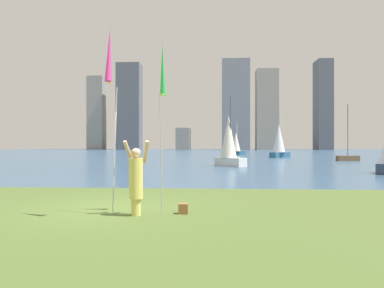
# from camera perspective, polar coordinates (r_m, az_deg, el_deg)

# --- Properties ---
(ground) EXTENTS (120.00, 138.00, 0.12)m
(ground) POSITION_cam_1_polar(r_m,az_deg,el_deg) (60.55, 0.79, -1.68)
(ground) COLOR #475B28
(person) EXTENTS (0.66, 0.49, 1.80)m
(person) POSITION_cam_1_polar(r_m,az_deg,el_deg) (8.81, -8.77, -5.38)
(person) COLOR #D8CC66
(person) RESTS_ON ground
(kite_flag_left) EXTENTS (0.16, 0.84, 4.44)m
(kite_flag_left) POSITION_cam_1_polar(r_m,az_deg,el_deg) (8.87, -12.83, 12.81)
(kite_flag_left) COLOR #B2B2B7
(kite_flag_left) RESTS_ON ground
(kite_flag_right) EXTENTS (0.16, 0.63, 4.24)m
(kite_flag_right) POSITION_cam_1_polar(r_m,az_deg,el_deg) (9.34, -4.63, 10.95)
(kite_flag_right) COLOR #B2B2B7
(kite_flag_right) RESTS_ON ground
(bag) EXTENTS (0.23, 0.22, 0.25)m
(bag) POSITION_cam_1_polar(r_m,az_deg,el_deg) (9.03, -1.37, -10.10)
(bag) COLOR brown
(bag) RESTS_ON ground
(sailboat_0) EXTENTS (2.70, 2.22, 5.14)m
(sailboat_0) POSITION_cam_1_polar(r_m,az_deg,el_deg) (57.16, 6.93, 0.10)
(sailboat_0) COLOR #2D6084
(sailboat_0) RESTS_ON ground
(sailboat_1) EXTENTS (2.36, 1.02, 5.77)m
(sailboat_1) POSITION_cam_1_polar(r_m,az_deg,el_deg) (40.21, 23.26, -1.94)
(sailboat_1) COLOR brown
(sailboat_1) RESTS_ON ground
(sailboat_2) EXTENTS (2.92, 2.83, 5.99)m
(sailboat_2) POSITION_cam_1_polar(r_m,az_deg,el_deg) (47.34, 13.51, 0.39)
(sailboat_2) COLOR #2D6084
(sailboat_2) RESTS_ON ground
(sailboat_4) EXTENTS (2.47, 2.43, 5.46)m
(sailboat_4) POSITION_cam_1_polar(r_m,az_deg,el_deg) (28.11, 5.83, 0.26)
(sailboat_4) COLOR silver
(sailboat_4) RESTS_ON ground
(skyline_tower_0) EXTENTS (4.93, 4.47, 22.72)m
(skyline_tower_0) POSITION_cam_1_polar(r_m,az_deg,el_deg) (117.45, -14.76, 4.70)
(skyline_tower_0) COLOR gray
(skyline_tower_0) RESTS_ON ground
(skyline_tower_1) EXTENTS (7.06, 5.64, 26.14)m
(skyline_tower_1) POSITION_cam_1_polar(r_m,az_deg,el_deg) (112.93, -9.80, 5.77)
(skyline_tower_1) COLOR #565B66
(skyline_tower_1) RESTS_ON ground
(skyline_tower_2) EXTENTS (3.94, 6.33, 6.39)m
(skyline_tower_2) POSITION_cam_1_polar(r_m,az_deg,el_deg) (106.92, -1.38, 0.79)
(skyline_tower_2) COLOR gray
(skyline_tower_2) RESTS_ON ground
(skyline_tower_3) EXTENTS (7.91, 5.27, 26.27)m
(skyline_tower_3) POSITION_cam_1_polar(r_m,az_deg,el_deg) (107.28, 6.87, 6.11)
(skyline_tower_3) COLOR gray
(skyline_tower_3) RESTS_ON ground
(skyline_tower_4) EXTENTS (6.38, 5.73, 23.94)m
(skyline_tower_4) POSITION_cam_1_polar(r_m,az_deg,el_deg) (111.61, 11.65, 5.27)
(skyline_tower_4) COLOR gray
(skyline_tower_4) RESTS_ON ground
(skyline_tower_5) EXTENTS (4.28, 6.74, 26.51)m
(skyline_tower_5) POSITION_cam_1_polar(r_m,az_deg,el_deg) (115.13, 19.87, 5.75)
(skyline_tower_5) COLOR #565B66
(skyline_tower_5) RESTS_ON ground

